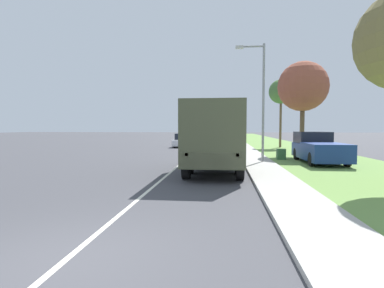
# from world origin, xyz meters

# --- Properties ---
(ground_plane) EXTENTS (180.00, 180.00, 0.00)m
(ground_plane) POSITION_xyz_m (0.00, 40.00, 0.00)
(ground_plane) COLOR #424247
(lane_centre_stripe) EXTENTS (0.12, 120.00, 0.00)m
(lane_centre_stripe) POSITION_xyz_m (0.00, 40.00, 0.00)
(lane_centre_stripe) COLOR silver
(lane_centre_stripe) RESTS_ON ground
(sidewalk_right) EXTENTS (1.80, 120.00, 0.12)m
(sidewalk_right) POSITION_xyz_m (4.50, 40.00, 0.06)
(sidewalk_right) COLOR #ADAAA3
(sidewalk_right) RESTS_ON ground
(grass_strip_right) EXTENTS (7.00, 120.00, 0.02)m
(grass_strip_right) POSITION_xyz_m (8.90, 40.00, 0.01)
(grass_strip_right) COLOR #6B9347
(grass_strip_right) RESTS_ON ground
(military_truck) EXTENTS (2.47, 6.82, 3.17)m
(military_truck) POSITION_xyz_m (2.05, 9.71, 1.73)
(military_truck) COLOR #606647
(military_truck) RESTS_ON ground
(car_nearest_ahead) EXTENTS (1.87, 4.41, 1.45)m
(car_nearest_ahead) POSITION_xyz_m (2.00, 20.33, 0.66)
(car_nearest_ahead) COLOR black
(car_nearest_ahead) RESTS_ON ground
(car_second_ahead) EXTENTS (1.83, 3.94, 1.47)m
(car_second_ahead) POSITION_xyz_m (-1.91, 27.79, 0.66)
(car_second_ahead) COLOR silver
(car_second_ahead) RESTS_ON ground
(car_third_ahead) EXTENTS (1.93, 4.74, 1.36)m
(car_third_ahead) POSITION_xyz_m (1.63, 42.99, 0.62)
(car_third_ahead) COLOR maroon
(car_third_ahead) RESTS_ON ground
(car_fourth_ahead) EXTENTS (1.71, 4.20, 1.45)m
(car_fourth_ahead) POSITION_xyz_m (2.17, 53.96, 0.66)
(car_fourth_ahead) COLOR black
(car_fourth_ahead) RESTS_ON ground
(car_farthest_ahead) EXTENTS (1.75, 3.91, 1.40)m
(car_farthest_ahead) POSITION_xyz_m (1.98, 61.53, 0.64)
(car_farthest_ahead) COLOR silver
(car_farthest_ahead) RESTS_ON ground
(pickup_truck) EXTENTS (2.06, 5.19, 1.81)m
(pickup_truck) POSITION_xyz_m (8.11, 14.27, 0.87)
(pickup_truck) COLOR navy
(pickup_truck) RESTS_ON grass_strip_right
(lamp_post) EXTENTS (1.69, 0.24, 6.81)m
(lamp_post) POSITION_xyz_m (4.54, 13.45, 4.19)
(lamp_post) COLOR gray
(lamp_post) RESTS_ON sidewalk_right
(tree_mid_right) EXTENTS (3.67, 3.67, 6.97)m
(tree_mid_right) POSITION_xyz_m (8.28, 18.76, 5.13)
(tree_mid_right) COLOR brown
(tree_mid_right) RESTS_ON grass_strip_right
(tree_far_right) EXTENTS (2.54, 2.54, 7.13)m
(tree_far_right) POSITION_xyz_m (8.42, 28.10, 5.82)
(tree_far_right) COLOR brown
(tree_far_right) RESTS_ON grass_strip_right
(utility_box) EXTENTS (0.55, 0.45, 0.70)m
(utility_box) POSITION_xyz_m (6.20, 15.61, 0.37)
(utility_box) COLOR #3D7042
(utility_box) RESTS_ON grass_strip_right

